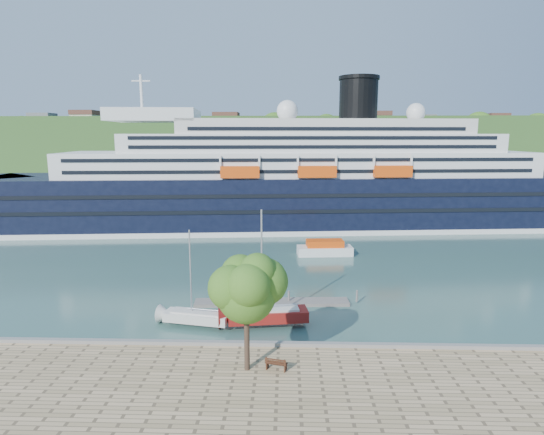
# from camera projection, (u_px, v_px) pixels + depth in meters

# --- Properties ---
(ground) EXTENTS (400.00, 400.00, 0.00)m
(ground) POSITION_uv_depth(u_px,v_px,m) (260.00, 356.00, 36.79)
(ground) COLOR #315852
(ground) RESTS_ON ground
(far_hillside) EXTENTS (400.00, 50.00, 24.00)m
(far_hillside) POSITION_uv_depth(u_px,v_px,m) (281.00, 150.00, 177.24)
(far_hillside) COLOR #305522
(far_hillside) RESTS_ON ground
(quay_coping) EXTENTS (220.00, 0.50, 0.30)m
(quay_coping) POSITION_uv_depth(u_px,v_px,m) (259.00, 344.00, 36.38)
(quay_coping) COLOR slate
(quay_coping) RESTS_ON promenade
(cruise_ship) EXTENTS (128.29, 29.84, 28.55)m
(cruise_ship) POSITION_uv_depth(u_px,v_px,m) (287.00, 153.00, 86.27)
(cruise_ship) COLOR black
(cruise_ship) RESTS_ON ground
(park_bench) EXTENTS (1.75, 1.07, 1.05)m
(park_bench) POSITION_uv_depth(u_px,v_px,m) (276.00, 363.00, 32.57)
(park_bench) COLOR #442413
(park_bench) RESTS_ON promenade
(promenade_tree) EXTENTS (5.64, 5.64, 9.34)m
(promenade_tree) POSITION_uv_depth(u_px,v_px,m) (247.00, 308.00, 31.89)
(promenade_tree) COLOR #305C18
(promenade_tree) RESTS_ON promenade
(floating_pontoon) EXTENTS (16.36, 2.87, 0.36)m
(floating_pontoon) POSITION_uv_depth(u_px,v_px,m) (272.00, 302.00, 48.05)
(floating_pontoon) COLOR gray
(floating_pontoon) RESTS_ON ground
(sailboat_white_near) EXTENTS (7.02, 3.13, 8.76)m
(sailboat_white_near) POSITION_uv_depth(u_px,v_px,m) (196.00, 281.00, 41.74)
(sailboat_white_near) COLOR silver
(sailboat_white_near) RESTS_ON ground
(sailboat_red) EXTENTS (8.42, 3.43, 10.57)m
(sailboat_red) POSITION_uv_depth(u_px,v_px,m) (268.00, 272.00, 41.58)
(sailboat_red) COLOR maroon
(sailboat_red) RESTS_ON ground
(tender_launch) EXTENTS (8.44, 3.50, 2.27)m
(tender_launch) POSITION_uv_depth(u_px,v_px,m) (325.00, 247.00, 67.63)
(tender_launch) COLOR #E6490D
(tender_launch) RESTS_ON ground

